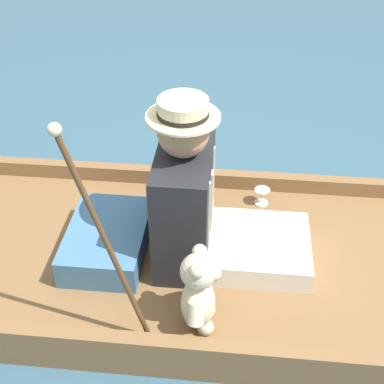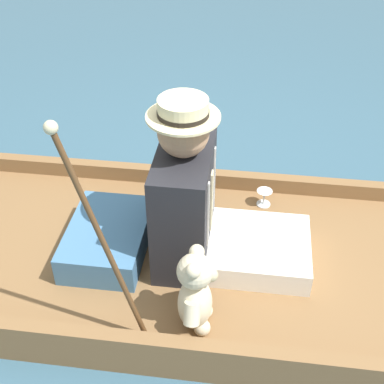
% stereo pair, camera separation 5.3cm
% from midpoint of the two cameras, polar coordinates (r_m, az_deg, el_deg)
% --- Properties ---
extents(ground_plane, '(16.00, 16.00, 0.00)m').
position_cam_midpoint_polar(ground_plane, '(2.51, 1.45, -8.65)').
color(ground_plane, '#385B70').
extents(punt_boat, '(1.14, 2.65, 0.19)m').
position_cam_midpoint_polar(punt_boat, '(2.46, 1.47, -7.64)').
color(punt_boat, brown).
rests_on(punt_boat, ground_plane).
extents(seat_cushion, '(0.49, 0.34, 0.14)m').
position_cam_midpoint_polar(seat_cushion, '(2.44, -9.61, -5.08)').
color(seat_cushion, teal).
rests_on(seat_cushion, punt_boat).
extents(seated_person, '(0.45, 0.70, 0.77)m').
position_cam_midpoint_polar(seated_person, '(2.26, 0.41, -1.48)').
color(seated_person, white).
rests_on(seated_person, punt_boat).
extents(teddy_bear, '(0.26, 0.15, 0.37)m').
position_cam_midpoint_polar(teddy_bear, '(2.04, -0.00, -10.73)').
color(teddy_bear, beige).
rests_on(teddy_bear, punt_boat).
extents(wine_glass, '(0.08, 0.08, 0.09)m').
position_cam_midpoint_polar(wine_glass, '(2.70, 6.92, -0.20)').
color(wine_glass, silver).
rests_on(wine_glass, punt_boat).
extents(walking_cane, '(0.04, 0.26, 0.94)m').
position_cam_midpoint_polar(walking_cane, '(1.77, -10.58, -3.99)').
color(walking_cane, brown).
rests_on(walking_cane, punt_boat).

